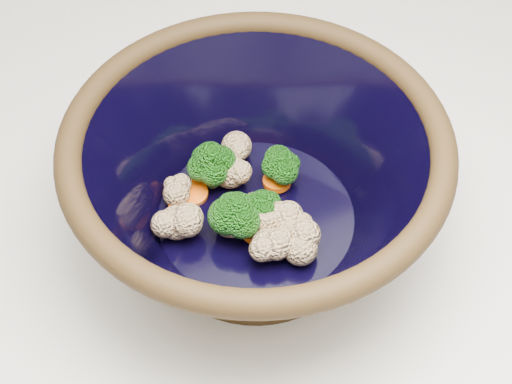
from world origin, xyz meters
name	(u,v)px	position (x,y,z in m)	size (l,w,h in m)	color
mixing_bowl	(256,182)	(-0.09, 0.08, 0.98)	(0.40, 0.40, 0.14)	black
vegetable_pile	(240,196)	(-0.10, 0.09, 0.95)	(0.15, 0.16, 0.05)	#608442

